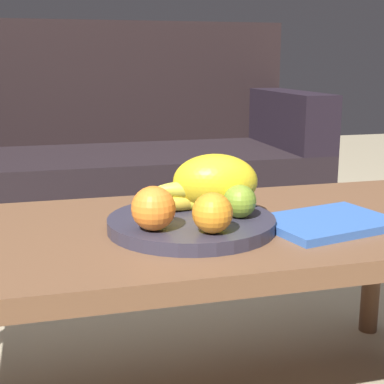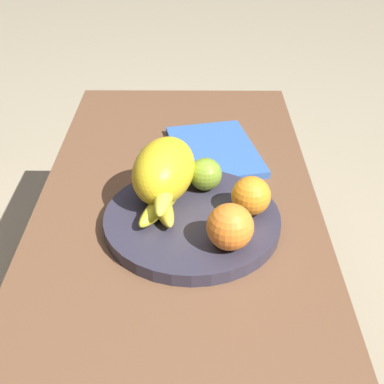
{
  "view_description": "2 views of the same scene",
  "coord_description": "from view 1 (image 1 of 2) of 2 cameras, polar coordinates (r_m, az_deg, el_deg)",
  "views": [
    {
      "loc": [
        -0.27,
        -1.05,
        0.75
      ],
      "look_at": [
        0.0,
        -0.03,
        0.5
      ],
      "focal_mm": 52.98,
      "sensor_mm": 36.0,
      "label": 1
    },
    {
      "loc": [
        -0.78,
        -0.03,
        1.03
      ],
      "look_at": [
        0.0,
        -0.03,
        0.5
      ],
      "focal_mm": 49.62,
      "sensor_mm": 36.0,
      "label": 2
    }
  ],
  "objects": [
    {
      "name": "banana_bunch",
      "position": [
        1.14,
        -0.17,
        -0.54
      ],
      "size": [
        0.16,
        0.1,
        0.06
      ],
      "color": "yellow",
      "rests_on": "fruit_bowl"
    },
    {
      "name": "couch",
      "position": [
        2.28,
        -9.8,
        1.91
      ],
      "size": [
        1.7,
        0.7,
        0.9
      ],
      "color": "black",
      "rests_on": "ground_plane"
    },
    {
      "name": "coffee_table",
      "position": [
        1.15,
        -0.44,
        -5.55
      ],
      "size": [
        1.26,
        0.56,
        0.42
      ],
      "color": "brown",
      "rests_on": "ground_plane"
    },
    {
      "name": "magazine",
      "position": [
        1.15,
        13.49,
        -3.0
      ],
      "size": [
        0.28,
        0.23,
        0.02
      ],
      "primitive_type": "cube",
      "rotation": [
        0.0,
        0.0,
        0.22
      ],
      "color": "#3764B9",
      "rests_on": "coffee_table"
    },
    {
      "name": "orange_left",
      "position": [
        0.99,
        2.08,
        -2.12
      ],
      "size": [
        0.07,
        0.07,
        0.07
      ],
      "primitive_type": "sphere",
      "color": "orange",
      "rests_on": "fruit_bowl"
    },
    {
      "name": "fruit_bowl",
      "position": [
        1.1,
        -0.0,
        -3.17
      ],
      "size": [
        0.33,
        0.33,
        0.03
      ],
      "primitive_type": "cylinder",
      "color": "#322F3E",
      "rests_on": "coffee_table"
    },
    {
      "name": "melon_large_front",
      "position": [
        1.15,
        2.36,
        1.08
      ],
      "size": [
        0.19,
        0.15,
        0.11
      ],
      "primitive_type": "ellipsoid",
      "rotation": [
        0.0,
        0.0,
        -0.25
      ],
      "color": "yellow",
      "rests_on": "fruit_bowl"
    },
    {
      "name": "apple_front",
      "position": [
        1.09,
        4.83,
        -0.93
      ],
      "size": [
        0.06,
        0.06,
        0.06
      ],
      "primitive_type": "sphere",
      "color": "olive",
      "rests_on": "fruit_bowl"
    },
    {
      "name": "orange_front",
      "position": [
        1.01,
        -3.9,
        -1.66
      ],
      "size": [
        0.08,
        0.08,
        0.08
      ],
      "primitive_type": "sphere",
      "color": "orange",
      "rests_on": "fruit_bowl"
    }
  ]
}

